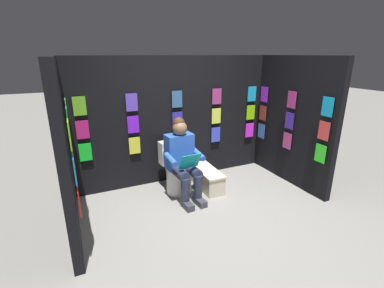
% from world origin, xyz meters
% --- Properties ---
extents(ground_plane, '(30.00, 30.00, 0.00)m').
position_xyz_m(ground_plane, '(0.00, 0.00, 0.00)').
color(ground_plane, gray).
extents(display_wall_back, '(3.36, 0.14, 2.03)m').
position_xyz_m(display_wall_back, '(-0.00, -1.70, 1.01)').
color(display_wall_back, black).
rests_on(display_wall_back, ground).
extents(display_wall_left, '(0.14, 1.65, 2.03)m').
position_xyz_m(display_wall_left, '(-1.68, -0.83, 1.01)').
color(display_wall_left, black).
rests_on(display_wall_left, ground).
extents(display_wall_right, '(0.14, 1.65, 2.03)m').
position_xyz_m(display_wall_right, '(1.68, -0.83, 1.01)').
color(display_wall_right, black).
rests_on(display_wall_right, ground).
extents(toilet, '(0.41, 0.56, 0.77)m').
position_xyz_m(toilet, '(0.17, -1.24, 0.33)').
color(toilet, white).
rests_on(toilet, ground).
extents(person_reading, '(0.54, 0.70, 1.19)m').
position_xyz_m(person_reading, '(0.16, -1.02, 0.60)').
color(person_reading, blue).
rests_on(person_reading, ground).
extents(comic_longbox_near, '(0.31, 0.74, 0.31)m').
position_xyz_m(comic_longbox_near, '(-0.30, -1.13, 0.16)').
color(comic_longbox_near, beige).
rests_on(comic_longbox_near, ground).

